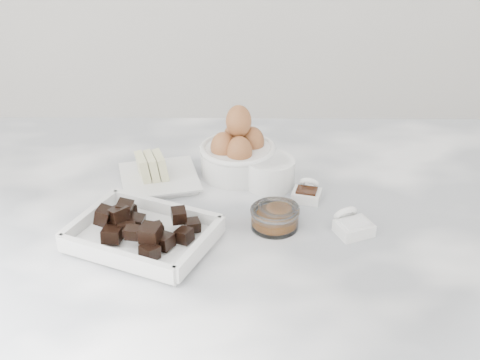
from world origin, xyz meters
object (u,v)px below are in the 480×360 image
honey_bowl (275,217)px  salt_spoon (352,224)px  butter_plate (158,173)px  zest_bowl (279,213)px  chocolate_dish (142,231)px  sugar_ramekin (270,172)px  egg_bowl (238,152)px  vanilla_spoon (307,192)px

honey_bowl → salt_spoon: 0.13m
butter_plate → zest_bowl: butter_plate is taller
chocolate_dish → sugar_ramekin: size_ratio=2.99×
egg_bowl → zest_bowl: size_ratio=2.06×
salt_spoon → vanilla_spoon: bearing=120.7°
vanilla_spoon → salt_spoon: bearing=-59.3°
sugar_ramekin → vanilla_spoon: sugar_ramekin is taller
honey_bowl → salt_spoon: bearing=-6.1°
egg_bowl → honey_bowl: size_ratio=1.74×
chocolate_dish → zest_bowl: (0.23, 0.07, -0.01)m
sugar_ramekin → egg_bowl: size_ratio=0.62×
honey_bowl → vanilla_spoon: vanilla_spoon is taller
chocolate_dish → salt_spoon: size_ratio=3.28×
vanilla_spoon → sugar_ramekin: bearing=144.2°
sugar_ramekin → butter_plate: bearing=177.0°
chocolate_dish → honey_bowl: chocolate_dish is taller
chocolate_dish → butter_plate: same height
egg_bowl → salt_spoon: egg_bowl is taller
sugar_ramekin → vanilla_spoon: 0.08m
sugar_ramekin → salt_spoon: (0.13, -0.16, -0.02)m
butter_plate → salt_spoon: butter_plate is taller
chocolate_dish → sugar_ramekin: 0.29m
sugar_ramekin → egg_bowl: (-0.06, 0.05, 0.02)m
butter_plate → egg_bowl: (0.15, 0.04, 0.03)m
sugar_ramekin → salt_spoon: size_ratio=1.10×
honey_bowl → zest_bowl: honey_bowl is taller
sugar_ramekin → zest_bowl: (0.01, -0.13, -0.01)m
vanilla_spoon → honey_bowl: bearing=-123.1°
sugar_ramekin → honey_bowl: (0.00, -0.14, -0.01)m
butter_plate → sugar_ramekin: bearing=-3.0°
salt_spoon → zest_bowl: bearing=166.2°
butter_plate → zest_bowl: 0.26m
sugar_ramekin → zest_bowl: 0.13m
egg_bowl → honey_bowl: egg_bowl is taller
egg_bowl → vanilla_spoon: (0.13, -0.10, -0.03)m
butter_plate → vanilla_spoon: (0.28, -0.06, -0.01)m
butter_plate → egg_bowl: egg_bowl is taller
chocolate_dish → honey_bowl: (0.22, 0.05, -0.00)m
butter_plate → egg_bowl: bearing=14.3°
vanilla_spoon → zest_bowl: bearing=-124.7°
chocolate_dish → butter_plate: size_ratio=1.58×
chocolate_dish → vanilla_spoon: size_ratio=3.91×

